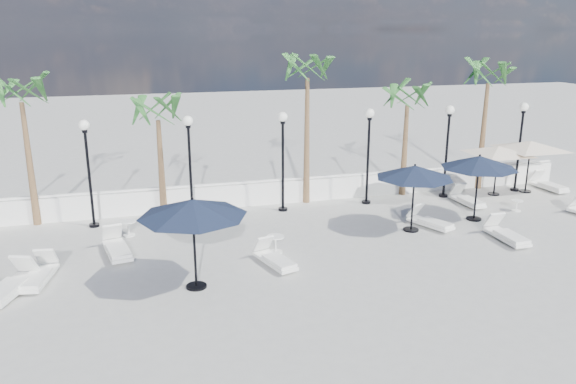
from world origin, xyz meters
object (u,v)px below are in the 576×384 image
object	(u,v)px
lounger_3	(117,248)
lounger_5	(467,199)
parasol_navy_mid	(479,162)
parasol_cream_sq_a	(531,141)
lounger_1	(10,286)
lounger_0	(39,275)
parasol_navy_left	(193,208)
parasol_navy_right	(415,172)
lounger_4	(430,221)
lounger_8	(548,185)
parasol_cream_sq_b	(499,147)
lounger_2	(275,258)
lounger_6	(506,234)

from	to	relation	value
lounger_3	lounger_5	size ratio (longest dim) A/B	1.13
parasol_navy_mid	parasol_cream_sq_a	world-z (taller)	parasol_navy_mid
parasol_navy_mid	lounger_1	bearing A→B (deg)	-172.22
lounger_1	lounger_0	bearing A→B (deg)	63.63
parasol_navy_left	parasol_navy_right	bearing A→B (deg)	18.05
lounger_4	parasol_navy_left	size ratio (longest dim) A/B	0.62
lounger_8	parasol_navy_right	distance (m)	9.01
lounger_0	parasol_cream_sq_a	distance (m)	19.60
lounger_8	parasol_navy_right	bearing A→B (deg)	-163.98
lounger_0	parasol_cream_sq_b	xyz separation A→B (m)	(17.48, 4.17, 1.86)
lounger_5	lounger_8	distance (m)	4.77
lounger_0	lounger_2	size ratio (longest dim) A/B	1.04
lounger_4	lounger_5	world-z (taller)	lounger_5
lounger_0	lounger_8	bearing A→B (deg)	22.44
parasol_cream_sq_a	parasol_navy_left	bearing A→B (deg)	-159.24
lounger_3	parasol_navy_mid	world-z (taller)	parasol_navy_mid
parasol_navy_mid	lounger_3	bearing A→B (deg)	-179.88
lounger_0	lounger_1	world-z (taller)	lounger_1
lounger_1	parasol_navy_mid	bearing A→B (deg)	27.81
lounger_0	lounger_4	world-z (taller)	lounger_0
parasol_navy_left	parasol_navy_mid	xyz separation A→B (m)	(10.59, 2.98, -0.10)
lounger_6	parasol_cream_sq_b	distance (m)	5.95
lounger_0	parasol_navy_mid	bearing A→B (deg)	16.61
lounger_5	lounger_0	bearing A→B (deg)	-171.38
lounger_2	lounger_6	distance (m)	7.94
parasol_navy_right	parasol_cream_sq_b	bearing A→B (deg)	29.37
lounger_1	parasol_cream_sq_b	size ratio (longest dim) A/B	0.47
lounger_3	lounger_6	distance (m)	12.69
lounger_4	lounger_1	bearing A→B (deg)	164.30
lounger_4	parasol_cream_sq_a	world-z (taller)	parasol_cream_sq_a
lounger_1	lounger_3	distance (m)	3.39
lounger_1	lounger_5	distance (m)	16.61
lounger_3	parasol_cream_sq_b	size ratio (longest dim) A/B	0.45
lounger_4	parasol_cream_sq_b	xyz separation A→B (m)	(4.69, 2.96, 1.87)
lounger_1	parasol_cream_sq_a	bearing A→B (deg)	33.61
lounger_5	lounger_3	bearing A→B (deg)	-175.79
lounger_3	parasol_cream_sq_a	xyz separation A→B (m)	(16.98, 2.67, 1.98)
lounger_3	parasol_navy_left	xyz separation A→B (m)	(2.13, -2.96, 2.03)
lounger_0	lounger_5	bearing A→B (deg)	22.37
lounger_8	parasol_cream_sq_a	size ratio (longest dim) A/B	0.39
lounger_3	parasol_cream_sq_a	bearing A→B (deg)	-1.81
lounger_2	lounger_4	size ratio (longest dim) A/B	1.01
lounger_6	lounger_5	bearing A→B (deg)	75.77
lounger_3	parasol_navy_mid	distance (m)	12.86
lounger_8	parasol_navy_left	bearing A→B (deg)	-165.24
parasol_navy_right	lounger_2	bearing A→B (deg)	-162.67
parasol_navy_left	parasol_cream_sq_b	xyz separation A→B (m)	(13.28, 5.63, -0.19)
lounger_0	parasol_navy_mid	distance (m)	14.99
lounger_2	parasol_cream_sq_b	size ratio (longest dim) A/B	0.41
lounger_1	parasol_navy_right	size ratio (longest dim) A/B	0.79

